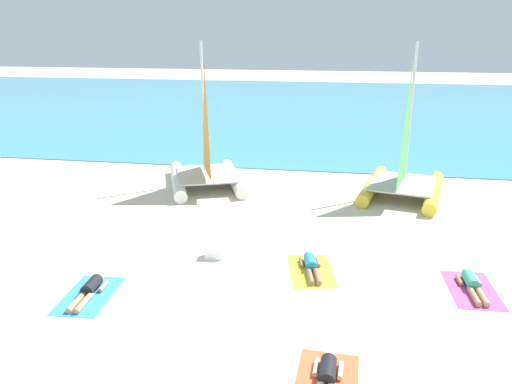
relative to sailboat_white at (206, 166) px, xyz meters
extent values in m
plane|color=beige|center=(2.71, 0.29, -0.84)|extent=(120.00, 120.00, 0.00)
cube|color=teal|center=(2.71, 22.86, -0.81)|extent=(120.00, 40.00, 0.05)
cylinder|color=white|center=(-1.10, -0.27, -0.59)|extent=(1.98, 4.19, 0.49)
cylinder|color=white|center=(1.01, 0.52, -0.59)|extent=(1.98, 4.19, 0.49)
cube|color=silver|center=(0.03, -0.07, -0.31)|extent=(3.08, 3.37, 0.06)
cylinder|color=silver|center=(-0.19, 0.51, 2.21)|extent=(0.10, 0.10, 5.12)
pyramid|color=orange|center=(0.17, -0.44, 2.06)|extent=(0.85, 2.13, 4.30)
cylinder|color=yellow|center=(6.53, 0.41, -0.59)|extent=(1.43, 4.31, 0.49)
cylinder|color=yellow|center=(8.73, -0.09, -0.59)|extent=(1.43, 4.31, 0.49)
cube|color=silver|center=(7.59, -0.04, -0.31)|extent=(2.80, 3.18, 0.06)
cylinder|color=silver|center=(7.72, 0.56, 2.22)|extent=(0.10, 0.10, 5.12)
pyramid|color=#4CA54C|center=(7.50, -0.43, 2.06)|extent=(0.56, 2.21, 4.30)
cube|color=#338CD8|center=(-0.49, -8.92, -0.83)|extent=(1.20, 1.96, 0.01)
cylinder|color=black|center=(-0.50, -8.72, -0.67)|extent=(0.33, 0.63, 0.30)
sphere|color=tan|center=(-0.52, -8.31, -0.67)|extent=(0.22, 0.22, 0.22)
cylinder|color=tan|center=(-0.55, -9.37, -0.75)|extent=(0.18, 0.79, 0.14)
cylinder|color=tan|center=(-0.37, -9.36, -0.75)|extent=(0.18, 0.79, 0.14)
cylinder|color=tan|center=(-0.72, -8.57, -0.76)|extent=(0.12, 0.45, 0.10)
cylinder|color=tan|center=(-0.28, -8.55, -0.76)|extent=(0.12, 0.45, 0.10)
cube|color=yellow|center=(4.63, -6.75, -0.83)|extent=(1.44, 2.07, 0.01)
cylinder|color=#268CCC|center=(4.59, -6.55, -0.67)|extent=(0.41, 0.67, 0.30)
sphere|color=#8C6647|center=(4.51, -6.15, -0.67)|extent=(0.22, 0.22, 0.22)
cylinder|color=#8C6647|center=(4.62, -7.21, -0.75)|extent=(0.29, 0.79, 0.14)
cylinder|color=#8C6647|center=(4.80, -7.17, -0.75)|extent=(0.29, 0.79, 0.14)
cylinder|color=#8C6647|center=(4.34, -6.44, -0.76)|extent=(0.18, 0.46, 0.10)
cylinder|color=#8C6647|center=(4.78, -6.36, -0.76)|extent=(0.18, 0.46, 0.10)
cylinder|color=black|center=(5.19, -10.93, -0.67)|extent=(0.33, 0.63, 0.30)
sphere|color=beige|center=(5.20, -10.52, -0.67)|extent=(0.22, 0.22, 0.22)
cylinder|color=beige|center=(4.97, -10.76, -0.76)|extent=(0.12, 0.45, 0.10)
cylinder|color=beige|center=(5.41, -10.78, -0.76)|extent=(0.12, 0.45, 0.10)
cube|color=#D84C99|center=(8.54, -7.11, -0.83)|extent=(1.18, 1.95, 0.01)
cylinder|color=#3FB28C|center=(8.53, -6.91, -0.67)|extent=(0.33, 0.63, 0.30)
sphere|color=tan|center=(8.51, -6.50, -0.67)|extent=(0.22, 0.22, 0.22)
cylinder|color=tan|center=(8.47, -7.56, -0.75)|extent=(0.17, 0.79, 0.14)
cylinder|color=tan|center=(8.65, -7.55, -0.75)|extent=(0.17, 0.79, 0.14)
cylinder|color=tan|center=(8.30, -6.76, -0.76)|extent=(0.12, 0.45, 0.10)
cylinder|color=tan|center=(8.74, -6.74, -0.76)|extent=(0.12, 0.45, 0.10)
cube|color=white|center=(1.95, -6.39, -0.66)|extent=(0.50, 0.36, 0.36)
camera|label=1|loc=(5.18, -18.60, 5.16)|focal=35.09mm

